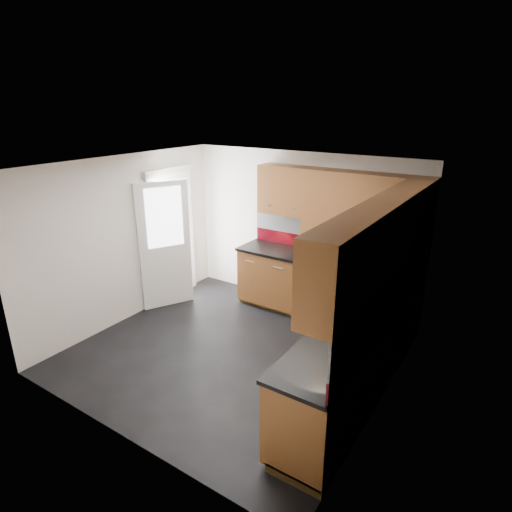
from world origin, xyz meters
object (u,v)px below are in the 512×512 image
Objects in this scene: food_processor at (390,276)px; gas_hob at (318,257)px; toaster at (414,266)px; utensil_pot at (300,244)px.

gas_hob is at bearing 161.39° from food_processor.
toaster is 0.60m from food_processor.
food_processor is at bearing -18.61° from gas_hob.
toaster is at bearing -0.04° from utensil_pot.
utensil_pot is 1.69m from toaster.
gas_hob is at bearing -171.65° from toaster.
toaster is (1.30, 0.19, 0.08)m from gas_hob.
gas_hob is 0.44m from utensil_pot.
utensil_pot is 1.65m from food_processor.
utensil_pot is at bearing 179.96° from toaster.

